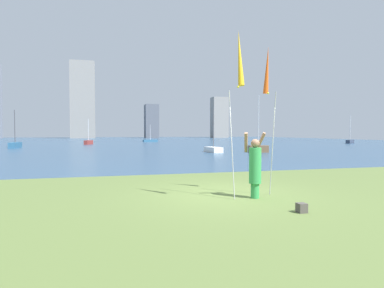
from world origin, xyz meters
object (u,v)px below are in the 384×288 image
object	(u,v)px
sailboat_0	(258,148)
sailboat_5	(350,141)
sailboat_1	(15,145)
bag	(302,208)
kite_flag_left	(239,62)
kite_flag_right	(267,74)
sailboat_2	(213,149)
sailboat_6	(150,141)
person	(255,166)
sailboat_4	(89,142)

from	to	relation	value
sailboat_0	sailboat_5	xyz separation A→B (m)	(25.82, 18.39, -0.02)
sailboat_0	sailboat_1	bearing A→B (deg)	147.26
sailboat_5	bag	bearing A→B (deg)	-132.04
kite_flag_left	bag	distance (m)	3.87
kite_flag_right	sailboat_0	bearing A→B (deg)	64.15
bag	sailboat_1	xyz separation A→B (m)	(-14.57, 35.46, 0.26)
kite_flag_right	bag	size ratio (longest dim) A/B	20.12
bag	sailboat_2	size ratio (longest dim) A/B	0.05
bag	sailboat_2	world-z (taller)	sailboat_2
sailboat_1	kite_flag_right	bearing A→B (deg)	-65.86
kite_flag_left	sailboat_2	size ratio (longest dim) A/B	1.11
kite_flag_right	sailboat_6	bearing A→B (deg)	86.10
sailboat_2	sailboat_6	xyz separation A→B (m)	(-1.17, 34.64, -0.03)
kite_flag_right	sailboat_2	bearing A→B (deg)	75.87
sailboat_5	kite_flag_right	bearing A→B (deg)	-133.50
kite_flag_right	sailboat_1	bearing A→B (deg)	114.14
bag	sailboat_0	xyz separation A→B (m)	(9.05, 20.28, 0.27)
sailboat_2	sailboat_6	size ratio (longest dim) A/B	1.23
sailboat_0	sailboat_2	xyz separation A→B (m)	(-3.89, 1.20, -0.10)
sailboat_1	sailboat_5	xyz separation A→B (m)	(49.43, 3.21, -0.02)
person	sailboat_6	size ratio (longest dim) A/B	0.56
sailboat_1	sailboat_4	distance (m)	11.99
kite_flag_left	sailboat_5	size ratio (longest dim) A/B	0.96
sailboat_1	sailboat_0	bearing A→B (deg)	-32.74
sailboat_6	sailboat_4	bearing A→B (deg)	-133.27
sailboat_1	bag	bearing A→B (deg)	-67.67
bag	sailboat_2	distance (m)	22.09
sailboat_1	person	bearing A→B (deg)	-67.07
kite_flag_right	kite_flag_left	bearing A→B (deg)	-145.45
sailboat_5	kite_flag_left	bearing A→B (deg)	-133.84
sailboat_2	sailboat_4	world-z (taller)	sailboat_2
sailboat_0	sailboat_5	world-z (taller)	sailboat_0
sailboat_0	sailboat_1	world-z (taller)	sailboat_0
kite_flag_right	person	bearing A→B (deg)	-140.36
person	sailboat_0	bearing A→B (deg)	45.78
person	bag	size ratio (longest dim) A/B	8.51
kite_flag_left	sailboat_4	bearing A→B (deg)	97.79
person	sailboat_5	xyz separation A→B (m)	(35.17, 36.93, -0.54)
bag	sailboat_0	bearing A→B (deg)	65.96
kite_flag_left	sailboat_0	bearing A→B (deg)	62.16
person	sailboat_0	xyz separation A→B (m)	(9.35, 18.54, -0.52)
kite_flag_right	sailboat_5	bearing A→B (deg)	46.50
kite_flag_left	sailboat_0	size ratio (longest dim) A/B	0.85
sailboat_4	sailboat_5	distance (m)	42.13
sailboat_0	sailboat_4	distance (m)	29.07
sailboat_0	sailboat_2	world-z (taller)	sailboat_0
bag	person	bearing A→B (deg)	99.87
bag	sailboat_0	size ratio (longest dim) A/B	0.04
sailboat_2	sailboat_5	world-z (taller)	sailboat_5
person	bag	bearing A→B (deg)	-97.59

